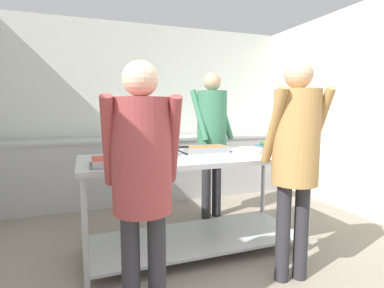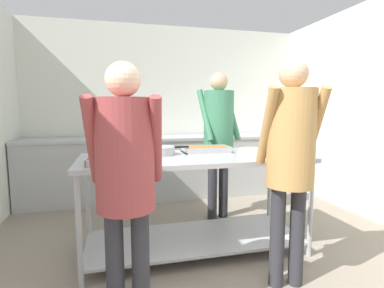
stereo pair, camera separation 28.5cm
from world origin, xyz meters
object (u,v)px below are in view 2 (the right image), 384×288
object	(u,v)px
broccoli_bowl	(269,148)
water_bottle	(136,129)
guest_serving_left	(125,167)
serving_tray_vegetables	(206,149)
guest_serving_right	(291,149)
cook_behind_counter	(219,130)
sauce_pan	(160,150)
serving_tray_roast	(112,160)
plate_stack	(252,151)

from	to	relation	value
broccoli_bowl	water_bottle	distance (m)	2.11
guest_serving_left	water_bottle	world-z (taller)	guest_serving_left
serving_tray_vegetables	guest_serving_right	xyz separation A→B (m)	(0.36, -0.94, 0.12)
cook_behind_counter	sauce_pan	bearing A→B (deg)	-142.21
serving_tray_roast	guest_serving_left	bearing A→B (deg)	-82.01
serving_tray_vegetables	water_bottle	size ratio (longest dim) A/B	1.68
plate_stack	guest_serving_left	world-z (taller)	guest_serving_left
plate_stack	guest_serving_left	distance (m)	1.49
guest_serving_right	broccoli_bowl	bearing A→B (deg)	70.92
serving_tray_vegetables	plate_stack	distance (m)	0.45
serving_tray_roast	guest_serving_right	bearing A→B (deg)	-22.58
broccoli_bowl	serving_tray_vegetables	bearing A→B (deg)	173.46
broccoli_bowl	cook_behind_counter	world-z (taller)	cook_behind_counter
sauce_pan	cook_behind_counter	xyz separation A→B (m)	(0.80, 0.62, 0.14)
broccoli_bowl	guest_serving_right	world-z (taller)	guest_serving_right
broccoli_bowl	guest_serving_left	size ratio (longest dim) A/B	0.11
serving_tray_roast	plate_stack	bearing A→B (deg)	8.74
sauce_pan	guest_serving_right	world-z (taller)	guest_serving_right
plate_stack	water_bottle	size ratio (longest dim) A/B	0.94
serving_tray_vegetables	guest_serving_right	size ratio (longest dim) A/B	0.28
plate_stack	serving_tray_vegetables	bearing A→B (deg)	152.28
serving_tray_vegetables	cook_behind_counter	world-z (taller)	cook_behind_counter
sauce_pan	cook_behind_counter	distance (m)	1.02
plate_stack	cook_behind_counter	world-z (taller)	cook_behind_counter
guest_serving_right	sauce_pan	bearing A→B (deg)	133.98
serving_tray_vegetables	broccoli_bowl	size ratio (longest dim) A/B	2.52
plate_stack	cook_behind_counter	xyz separation A→B (m)	(-0.08, 0.75, 0.16)
cook_behind_counter	water_bottle	distance (m)	1.42
water_bottle	serving_tray_roast	bearing A→B (deg)	-98.88
water_bottle	guest_serving_left	bearing A→B (deg)	-94.90
serving_tray_roast	water_bottle	world-z (taller)	water_bottle
cook_behind_counter	water_bottle	size ratio (longest dim) A/B	6.35
plate_stack	sauce_pan	bearing A→B (deg)	171.35
plate_stack	guest_serving_right	xyz separation A→B (m)	(-0.04, -0.73, 0.12)
serving_tray_roast	broccoli_bowl	world-z (taller)	broccoli_bowl
sauce_pan	guest_serving_left	xyz separation A→B (m)	(-0.35, -0.97, 0.04)
sauce_pan	serving_tray_vegetables	world-z (taller)	sauce_pan
serving_tray_vegetables	cook_behind_counter	distance (m)	0.65
plate_stack	guest_serving_right	world-z (taller)	guest_serving_right
serving_tray_roast	serving_tray_vegetables	xyz separation A→B (m)	(0.92, 0.41, -0.00)
cook_behind_counter	guest_serving_right	bearing A→B (deg)	-88.49
serving_tray_roast	guest_serving_left	xyz separation A→B (m)	(0.09, -0.63, 0.06)
broccoli_bowl	guest_serving_right	bearing A→B (deg)	-109.08
water_bottle	guest_serving_right	bearing A→B (deg)	-69.45
guest_serving_right	cook_behind_counter	xyz separation A→B (m)	(-0.04, 1.49, 0.04)
plate_stack	broccoli_bowl	world-z (taller)	broccoli_bowl
serving_tray_vegetables	water_bottle	distance (m)	1.73
water_bottle	plate_stack	bearing A→B (deg)	-61.26
serving_tray_vegetables	plate_stack	bearing A→B (deg)	-27.72
sauce_pan	water_bottle	distance (m)	1.70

